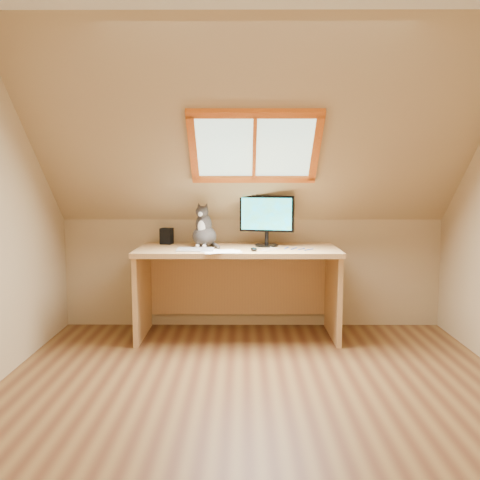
{
  "coord_description": "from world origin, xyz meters",
  "views": [
    {
      "loc": [
        -0.09,
        -3.18,
        1.38
      ],
      "look_at": [
        -0.11,
        1.0,
        0.9
      ],
      "focal_mm": 40.0,
      "sensor_mm": 36.0,
      "label": 1
    }
  ],
  "objects": [
    {
      "name": "monitor",
      "position": [
        0.12,
        1.47,
        1.04
      ],
      "size": [
        0.47,
        0.2,
        0.44
      ],
      "color": "black",
      "rests_on": "desk"
    },
    {
      "name": "desk",
      "position": [
        -0.13,
        1.45,
        0.55
      ],
      "size": [
        1.72,
        0.75,
        0.79
      ],
      "color": "tan",
      "rests_on": "ground"
    },
    {
      "name": "desk_speaker",
      "position": [
        -0.78,
        1.63,
        0.86
      ],
      "size": [
        0.12,
        0.12,
        0.15
      ],
      "primitive_type": "cube",
      "rotation": [
        0.0,
        0.0,
        -0.22
      ],
      "color": "black",
      "rests_on": "desk"
    },
    {
      "name": "graphics_tablet",
      "position": [
        -0.48,
        1.21,
        0.79
      ],
      "size": [
        0.3,
        0.22,
        0.01
      ],
      "primitive_type": "cube",
      "rotation": [
        0.0,
        0.0,
        0.01
      ],
      "color": "#B2B2B7",
      "rests_on": "desk"
    },
    {
      "name": "room_shell",
      "position": [
        0.0,
        -0.09,
        1.43
      ],
      "size": [
        3.52,
        3.52,
        2.41
      ],
      "color": "tan",
      "rests_on": "ground"
    },
    {
      "name": "mouse",
      "position": [
        0.0,
        1.17,
        0.8
      ],
      "size": [
        0.06,
        0.1,
        0.03
      ],
      "primitive_type": "ellipsoid",
      "rotation": [
        0.0,
        0.0,
        0.13
      ],
      "color": "black",
      "rests_on": "desk"
    },
    {
      "name": "ground",
      "position": [
        0.0,
        0.0,
        0.0
      ],
      "size": [
        3.5,
        3.5,
        0.0
      ],
      "primitive_type": "plane",
      "color": "brown",
      "rests_on": "ground"
    },
    {
      "name": "papers",
      "position": [
        -0.2,
        1.12,
        0.79
      ],
      "size": [
        0.35,
        0.3,
        0.01
      ],
      "color": "white",
      "rests_on": "desk"
    },
    {
      "name": "cat",
      "position": [
        -0.43,
        1.46,
        0.92
      ],
      "size": [
        0.27,
        0.3,
        0.39
      ],
      "color": "#453F3D",
      "rests_on": "desk"
    },
    {
      "name": "cables",
      "position": [
        0.28,
        1.26,
        0.79
      ],
      "size": [
        0.51,
        0.26,
        0.01
      ],
      "color": "silver",
      "rests_on": "desk"
    }
  ]
}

